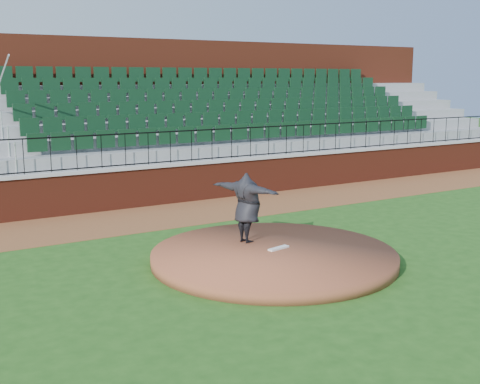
# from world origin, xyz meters

# --- Properties ---
(ground) EXTENTS (90.00, 90.00, 0.00)m
(ground) POSITION_xyz_m (0.00, 0.00, 0.00)
(ground) COLOR #204E16
(ground) RESTS_ON ground
(warning_track) EXTENTS (34.00, 3.20, 0.01)m
(warning_track) POSITION_xyz_m (0.00, 5.40, 0.01)
(warning_track) COLOR brown
(warning_track) RESTS_ON ground
(field_wall) EXTENTS (34.00, 0.35, 1.20)m
(field_wall) POSITION_xyz_m (0.00, 7.00, 0.60)
(field_wall) COLOR maroon
(field_wall) RESTS_ON ground
(wall_cap) EXTENTS (34.00, 0.45, 0.10)m
(wall_cap) POSITION_xyz_m (0.00, 7.00, 1.25)
(wall_cap) COLOR #B7B7B7
(wall_cap) RESTS_ON field_wall
(wall_railing) EXTENTS (34.00, 0.05, 1.00)m
(wall_railing) POSITION_xyz_m (0.00, 7.00, 1.80)
(wall_railing) COLOR black
(wall_railing) RESTS_ON wall_cap
(seating_stands) EXTENTS (34.00, 5.10, 4.60)m
(seating_stands) POSITION_xyz_m (0.00, 9.72, 2.30)
(seating_stands) COLOR gray
(seating_stands) RESTS_ON ground
(concourse_wall) EXTENTS (34.00, 0.50, 5.50)m
(concourse_wall) POSITION_xyz_m (0.00, 12.52, 2.75)
(concourse_wall) COLOR maroon
(concourse_wall) RESTS_ON ground
(pitchers_mound) EXTENTS (5.38, 5.38, 0.25)m
(pitchers_mound) POSITION_xyz_m (-0.11, -0.11, 0.12)
(pitchers_mound) COLOR brown
(pitchers_mound) RESTS_ON ground
(pitching_rubber) EXTENTS (0.57, 0.25, 0.04)m
(pitching_rubber) POSITION_xyz_m (0.07, -0.03, 0.27)
(pitching_rubber) COLOR white
(pitching_rubber) RESTS_ON pitchers_mound
(pitcher) EXTENTS (1.05, 2.06, 1.62)m
(pitcher) POSITION_xyz_m (-0.21, 0.86, 1.06)
(pitcher) COLOR black
(pitcher) RESTS_ON pitchers_mound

